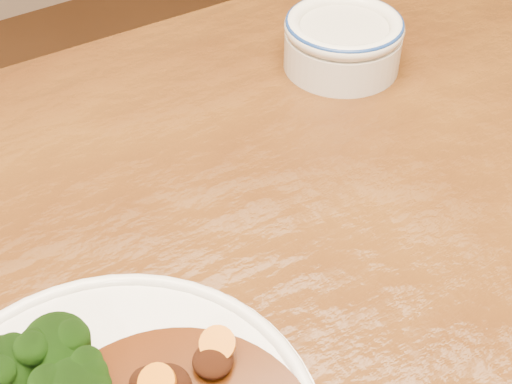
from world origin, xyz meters
TOP-DOWN VIEW (x-y plane):
  - dining_table at (0.00, 0.00)m, footprint 1.53×0.95m
  - dip_bowl at (0.26, 0.23)m, footprint 0.14×0.14m

SIDE VIEW (x-z plane):
  - dining_table at x=0.00m, z-range 0.30..1.05m
  - dip_bowl at x=0.26m, z-range 0.75..0.82m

